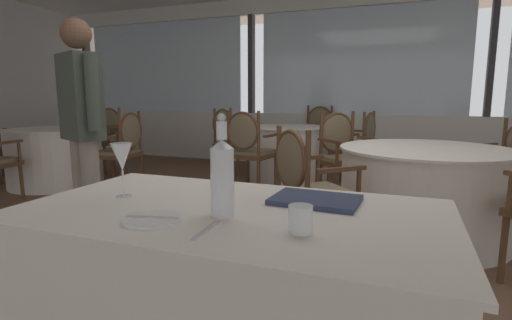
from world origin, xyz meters
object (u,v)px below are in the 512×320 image
at_px(dining_chair_0_2, 249,145).
at_px(diner_person_0, 82,121).
at_px(dining_chair_1_3, 123,145).
at_px(dining_chair_3_1, 343,150).
at_px(dining_chair_0_1, 229,136).
at_px(wine_glass, 122,158).
at_px(dining_chair_0_0, 317,133).
at_px(water_bottle, 222,175).
at_px(dining_chair_3_2, 307,183).
at_px(water_tumbler, 300,219).
at_px(dining_chair_0_3, 359,143).
at_px(side_plate, 152,219).
at_px(dining_chair_1_0, 105,134).
at_px(menu_book, 316,200).

height_order(dining_chair_0_2, diner_person_0, diner_person_0).
height_order(dining_chair_1_3, dining_chair_3_1, dining_chair_3_1).
height_order(dining_chair_0_1, diner_person_0, diner_person_0).
relative_size(wine_glass, dining_chair_0_1, 0.23).
relative_size(wine_glass, dining_chair_3_1, 0.22).
bearing_deg(dining_chair_0_1, dining_chair_0_0, 45.08).
height_order(water_bottle, dining_chair_3_2, water_bottle).
relative_size(water_tumbler, dining_chair_0_3, 0.09).
distance_m(side_plate, dining_chair_0_0, 5.13).
bearing_deg(side_plate, water_tumbler, 7.61).
bearing_deg(dining_chair_3_1, side_plate, -47.29).
bearing_deg(water_bottle, dining_chair_0_1, 114.63).
xyz_separation_m(wine_glass, dining_chair_1_3, (-2.14, 2.57, -0.34)).
relative_size(wine_glass, dining_chair_1_0, 0.23).
relative_size(dining_chair_0_3, dining_chair_3_1, 0.98).
bearing_deg(wine_glass, menu_book, 14.54).
xyz_separation_m(water_tumbler, dining_chair_1_0, (-4.01, 3.64, -0.20)).
xyz_separation_m(water_tumbler, dining_chair_0_1, (-2.20, 4.24, -0.22)).
xyz_separation_m(dining_chair_0_2, diner_person_0, (-0.52, -1.96, 0.38)).
distance_m(dining_chair_0_3, dining_chair_3_1, 0.81).
relative_size(water_tumbler, dining_chair_3_1, 0.08).
xyz_separation_m(menu_book, dining_chair_0_1, (-2.17, 3.89, -0.19)).
distance_m(dining_chair_1_3, diner_person_0, 1.92).
distance_m(side_plate, water_bottle, 0.27).
relative_size(water_tumbler, dining_chair_1_0, 0.09).
height_order(dining_chair_0_0, dining_chair_0_2, dining_chair_0_0).
bearing_deg(dining_chair_1_0, dining_chair_3_2, 54.71).
xyz_separation_m(side_plate, dining_chair_3_2, (0.14, 1.57, -0.19)).
bearing_deg(water_bottle, dining_chair_0_2, 110.46).
bearing_deg(diner_person_0, dining_chair_0_2, -170.32).
bearing_deg(side_plate, dining_chair_0_1, 111.79).
bearing_deg(dining_chair_0_0, dining_chair_0_3, 44.77).
height_order(dining_chair_0_1, dining_chair_3_2, dining_chair_0_1).
height_order(menu_book, diner_person_0, diner_person_0).
xyz_separation_m(dining_chair_0_0, dining_chair_0_2, (-0.37, -1.95, 0.00)).
bearing_deg(dining_chair_3_2, dining_chair_3_1, 45.10).
bearing_deg(menu_book, dining_chair_0_0, 104.90).
relative_size(water_bottle, water_tumbler, 4.21).
relative_size(dining_chair_0_1, dining_chair_3_1, 0.99).
distance_m(dining_chair_0_3, dining_chair_3_2, 2.37).
xyz_separation_m(water_tumbler, dining_chair_0_0, (-1.04, 5.03, -0.20)).
height_order(menu_book, dining_chair_1_0, dining_chair_1_0).
distance_m(side_plate, menu_book, 0.61).
height_order(dining_chair_0_0, dining_chair_1_3, dining_chair_0_0).
height_order(dining_chair_0_0, dining_chair_3_2, dining_chair_0_0).
distance_m(water_bottle, dining_chair_0_1, 4.60).
distance_m(dining_chair_0_3, diner_person_0, 3.24).
height_order(water_tumbler, dining_chair_0_1, dining_chair_0_1).
bearing_deg(dining_chair_3_2, side_plate, -139.67).
bearing_deg(dining_chair_0_1, dining_chair_0_3, 0.00).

